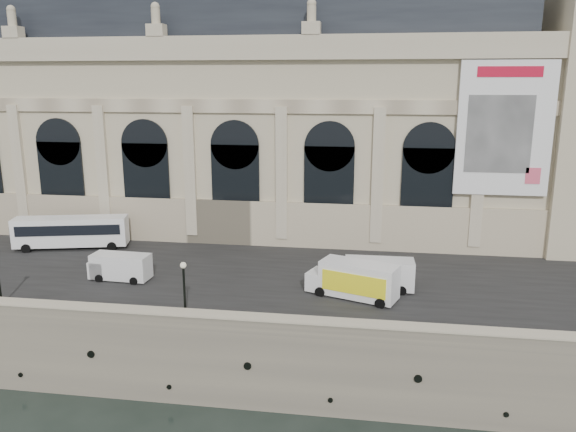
% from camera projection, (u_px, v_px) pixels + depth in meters
% --- Properties ---
extents(ground, '(260.00, 260.00, 0.00)m').
position_uv_depth(ground, '(222.00, 408.00, 41.45)').
color(ground, black).
rests_on(ground, ground).
extents(quay, '(160.00, 70.00, 6.00)m').
position_uv_depth(quay, '(290.00, 240.00, 74.40)').
color(quay, gray).
rests_on(quay, ground).
extents(street, '(160.00, 24.00, 0.06)m').
position_uv_depth(street, '(259.00, 269.00, 53.50)').
color(street, '#2D2D2D').
rests_on(street, quay).
extents(parapet, '(160.00, 1.40, 1.21)m').
position_uv_depth(parapet, '(222.00, 322.00, 40.48)').
color(parapet, gray).
rests_on(parapet, quay).
extents(museum, '(69.00, 18.70, 29.10)m').
position_uv_depth(museum, '(236.00, 114.00, 67.37)').
color(museum, '#C0B394').
rests_on(museum, quay).
extents(bus_left, '(11.97, 5.14, 3.46)m').
position_uv_depth(bus_left, '(71.00, 231.00, 59.80)').
color(bus_left, white).
rests_on(bus_left, quay).
extents(van_b, '(5.52, 2.48, 2.41)m').
position_uv_depth(van_b, '(118.00, 267.00, 50.57)').
color(van_b, white).
rests_on(van_b, quay).
extents(van_c, '(6.12, 2.62, 2.71)m').
position_uv_depth(van_c, '(375.00, 274.00, 48.16)').
color(van_c, white).
rests_on(van_c, quay).
extents(box_truck, '(7.92, 4.80, 3.05)m').
position_uv_depth(box_truck, '(354.00, 280.00, 46.33)').
color(box_truck, white).
rests_on(box_truck, quay).
extents(lamp_right, '(0.47, 0.47, 4.59)m').
position_uv_depth(lamp_right, '(184.00, 292.00, 41.68)').
color(lamp_right, black).
rests_on(lamp_right, quay).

